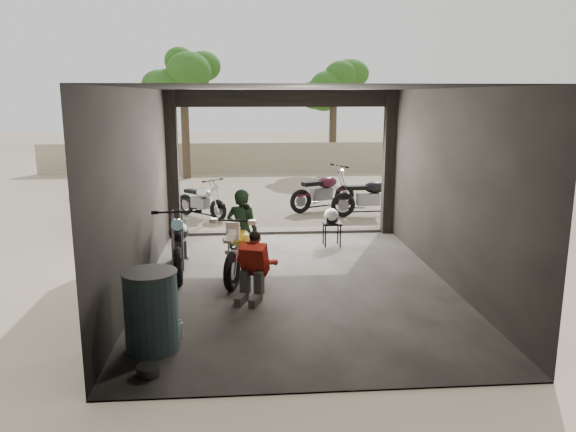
{
  "coord_description": "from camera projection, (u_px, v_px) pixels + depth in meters",
  "views": [
    {
      "loc": [
        -0.85,
        -8.86,
        3.09
      ],
      "look_at": [
        -0.1,
        0.6,
        1.04
      ],
      "focal_mm": 35.0,
      "sensor_mm": 36.0,
      "label": 1
    }
  ],
  "objects": [
    {
      "name": "sign_post",
      "position": [
        435.0,
        156.0,
        12.22
      ],
      "size": [
        0.87,
        0.08,
        2.62
      ],
      "rotation": [
        0.0,
        0.0,
        -0.29
      ],
      "color": "black",
      "rests_on": "ground"
    },
    {
      "name": "left_bike",
      "position": [
        179.0,
        239.0,
        9.85
      ],
      "size": [
        0.89,
        1.88,
        1.24
      ],
      "primitive_type": null,
      "rotation": [
        0.0,
        0.0,
        0.08
      ],
      "color": "black",
      "rests_on": "ground"
    },
    {
      "name": "outside_bike_c",
      "position": [
        370.0,
        193.0,
        14.46
      ],
      "size": [
        1.83,
        0.85,
        1.21
      ],
      "primitive_type": null,
      "rotation": [
        0.0,
        0.0,
        1.64
      ],
      "color": "black",
      "rests_on": "ground"
    },
    {
      "name": "outside_bike_b",
      "position": [
        323.0,
        188.0,
        15.19
      ],
      "size": [
        1.95,
        1.46,
        1.22
      ],
      "primitive_type": null,
      "rotation": [
        0.0,
        0.0,
        2.03
      ],
      "color": "#441020",
      "rests_on": "ground"
    },
    {
      "name": "main_bike",
      "position": [
        243.0,
        245.0,
        9.56
      ],
      "size": [
        1.16,
        1.87,
        1.16
      ],
      "primitive_type": null,
      "rotation": [
        0.0,
        0.0,
        -0.27
      ],
      "color": "white",
      "rests_on": "ground"
    },
    {
      "name": "stool",
      "position": [
        332.0,
        226.0,
        11.61
      ],
      "size": [
        0.37,
        0.37,
        0.52
      ],
      "rotation": [
        0.0,
        0.0,
        -0.38
      ],
      "color": "black",
      "rests_on": "ground"
    },
    {
      "name": "oil_drum",
      "position": [
        151.0,
        312.0,
        6.83
      ],
      "size": [
        0.73,
        0.73,
        1.01
      ],
      "primitive_type": "cylinder",
      "rotation": [
        0.0,
        0.0,
        -0.14
      ],
      "color": "#446873",
      "rests_on": "ground"
    },
    {
      "name": "boundary_wall",
      "position": [
        264.0,
        157.0,
        22.87
      ],
      "size": [
        18.0,
        0.3,
        1.2
      ],
      "primitive_type": "cube",
      "color": "gray",
      "rests_on": "ground"
    },
    {
      "name": "mechanic",
      "position": [
        252.0,
        269.0,
        8.48
      ],
      "size": [
        0.74,
        0.85,
        1.03
      ],
      "primitive_type": null,
      "rotation": [
        0.0,
        0.0,
        -0.35
      ],
      "color": "red",
      "rests_on": "ground"
    },
    {
      "name": "outside_bike_a",
      "position": [
        201.0,
        198.0,
        14.29
      ],
      "size": [
        1.55,
        1.52,
        1.04
      ],
      "primitive_type": null,
      "rotation": [
        0.0,
        0.0,
        0.81
      ],
      "color": "black",
      "rests_on": "ground"
    },
    {
      "name": "helmet",
      "position": [
        331.0,
        215.0,
        11.57
      ],
      "size": [
        0.38,
        0.39,
        0.29
      ],
      "primitive_type": "ellipsoid",
      "rotation": [
        0.0,
        0.0,
        -0.26
      ],
      "color": "white",
      "rests_on": "stool"
    },
    {
      "name": "rider",
      "position": [
        242.0,
        232.0,
        9.72
      ],
      "size": [
        0.64,
        0.51,
        1.53
      ],
      "primitive_type": "imported",
      "rotation": [
        0.0,
        0.0,
        2.84
      ],
      "color": "black",
      "rests_on": "ground"
    },
    {
      "name": "ground",
      "position": [
        297.0,
        284.0,
        9.35
      ],
      "size": [
        80.0,
        80.0,
        0.0
      ],
      "primitive_type": "plane",
      "color": "#7A6D56",
      "rests_on": "ground"
    },
    {
      "name": "tree_right",
      "position": [
        334.0,
        83.0,
        22.46
      ],
      "size": [
        2.2,
        2.2,
        5.0
      ],
      "color": "#382B1E",
      "rests_on": "ground"
    },
    {
      "name": "tree_left",
      "position": [
        183.0,
        70.0,
        20.46
      ],
      "size": [
        2.2,
        2.2,
        5.6
      ],
      "color": "#382B1E",
      "rests_on": "ground"
    },
    {
      "name": "garage",
      "position": [
        294.0,
        203.0,
        9.61
      ],
      "size": [
        7.0,
        7.13,
        3.2
      ],
      "color": "#2D2B28",
      "rests_on": "ground"
    }
  ]
}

